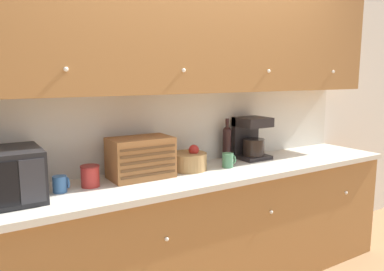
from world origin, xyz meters
TOP-DOWN VIEW (x-y plane):
  - wall_back at (0.00, 0.03)m, footprint 5.78×0.06m
  - counter_unit at (0.00, -0.30)m, footprint 3.40×0.62m
  - backsplash_panel at (0.00, -0.01)m, footprint 3.38×0.01m
  - upper_cabinets at (0.16, -0.18)m, footprint 3.38×0.38m
  - mug at (-0.94, -0.26)m, footprint 0.09×0.08m
  - storage_canister at (-0.76, -0.24)m, footprint 0.12×0.12m
  - bread_box at (-0.41, -0.21)m, footprint 0.41×0.26m
  - fruit_basket at (-0.02, -0.20)m, footprint 0.27×0.27m
  - mug_blue_second at (0.27, -0.29)m, footprint 0.10×0.08m
  - wine_bottle at (0.41, -0.09)m, footprint 0.07×0.07m
  - coffee_maker at (0.61, -0.14)m, footprint 0.25×0.24m

SIDE VIEW (x-z plane):
  - counter_unit at x=0.00m, z-range 0.00..0.92m
  - mug at x=-0.94m, z-range 0.92..1.01m
  - mug_blue_second at x=0.27m, z-range 0.92..1.02m
  - fruit_basket at x=-0.02m, z-range 0.89..1.07m
  - storage_canister at x=-0.76m, z-range 0.92..1.05m
  - bread_box at x=-0.41m, z-range 0.92..1.19m
  - wine_bottle at x=0.41m, z-range 0.90..1.24m
  - coffee_maker at x=0.61m, z-range 0.92..1.26m
  - backsplash_panel at x=0.00m, z-range 0.92..1.47m
  - wall_back at x=0.00m, z-range 0.00..2.60m
  - upper_cabinets at x=0.16m, z-range 1.47..2.32m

